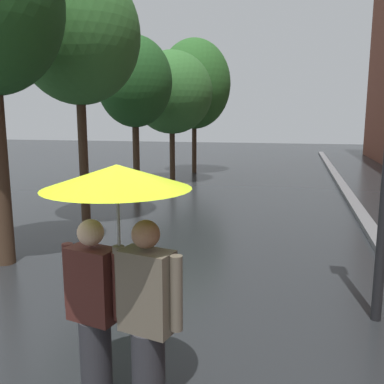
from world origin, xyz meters
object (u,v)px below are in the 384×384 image
(street_tree_2, at_px, (135,82))
(street_tree_3, at_px, (172,93))
(couple_under_umbrella, at_px, (119,256))
(street_tree_1, at_px, (78,35))
(street_tree_4, at_px, (194,84))

(street_tree_2, height_order, street_tree_3, street_tree_3)
(street_tree_3, height_order, couple_under_umbrella, street_tree_3)
(street_tree_3, relative_size, couple_under_umbrella, 2.37)
(street_tree_1, bearing_deg, street_tree_2, 93.23)
(street_tree_3, xyz_separation_m, street_tree_4, (0.11, 3.06, 0.54))
(street_tree_1, xyz_separation_m, street_tree_4, (0.13, 9.82, -0.26))
(street_tree_2, xyz_separation_m, couple_under_umbrella, (3.59, -9.32, -2.12))
(couple_under_umbrella, bearing_deg, street_tree_3, 105.14)
(street_tree_2, xyz_separation_m, street_tree_3, (0.24, 3.09, -0.13))
(street_tree_3, distance_m, street_tree_4, 3.11)
(street_tree_3, relative_size, street_tree_4, 0.84)
(street_tree_3, bearing_deg, street_tree_1, -90.24)
(street_tree_1, xyz_separation_m, street_tree_2, (-0.21, 3.67, -0.68))
(street_tree_1, relative_size, street_tree_4, 0.97)
(street_tree_2, bearing_deg, street_tree_1, -86.77)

